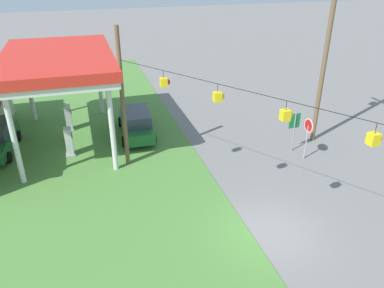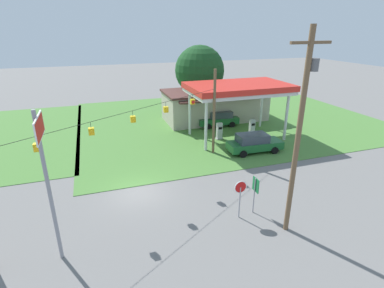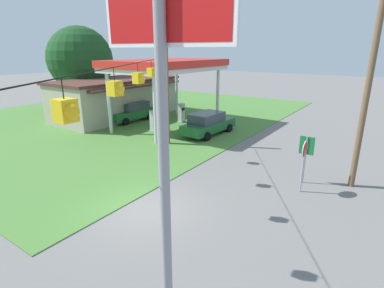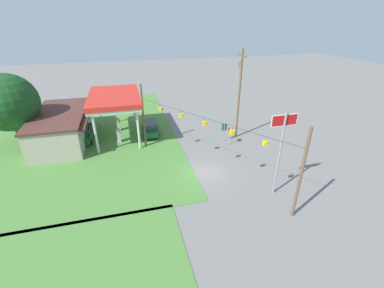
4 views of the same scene
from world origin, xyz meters
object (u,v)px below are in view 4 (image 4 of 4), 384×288
stop_sign_overhead (282,138)px  car_at_pumps_front (151,127)px  car_at_pumps_rear (85,134)px  gas_station_store (62,127)px  stop_sign_roadside (229,131)px  fuel_pump_near (119,136)px  route_sign (224,129)px  fuel_pump_far (119,125)px  tree_behind_station (8,103)px  gas_station_canopy (114,99)px  utility_pole_main (239,91)px

stop_sign_overhead → car_at_pumps_front: bearing=29.3°
car_at_pumps_front → car_at_pumps_rear: bearing=92.7°
gas_station_store → stop_sign_roadside: size_ratio=5.03×
fuel_pump_near → route_sign: 13.27m
stop_sign_roadside → stop_sign_overhead: size_ratio=0.32×
fuel_pump_far → tree_behind_station: bearing=98.5°
car_at_pumps_rear → tree_behind_station: 8.75m
gas_station_canopy → utility_pole_main: 15.53m
fuel_pump_far → car_at_pumps_rear: bearing=116.6°
gas_station_store → fuel_pump_near: bearing=-108.9°
fuel_pump_far → car_at_pumps_front: size_ratio=0.34×
car_at_pumps_rear → stop_sign_overhead: stop_sign_overhead is taller
stop_sign_overhead → utility_pole_main: bearing=-8.0°
gas_station_store → stop_sign_roadside: bearing=-108.7°
fuel_pump_near → utility_pole_main: (-2.27, -14.92, 5.31)m
fuel_pump_near → stop_sign_overhead: stop_sign_overhead is taller
fuel_pump_far → car_at_pumps_rear: (-2.10, 4.20, 0.09)m
gas_station_store → fuel_pump_far: 7.00m
fuel_pump_near → car_at_pumps_front: (1.65, -4.20, 0.08)m
gas_station_store → fuel_pump_near: gas_station_store is taller
gas_station_canopy → tree_behind_station: 11.68m
fuel_pump_far → utility_pole_main: bearing=-112.2°
fuel_pump_near → stop_sign_overhead: bearing=-137.4°
route_sign → tree_behind_station: bearing=77.8°
gas_station_store → fuel_pump_far: bearing=-77.6°
fuel_pump_far → stop_sign_roadside: 15.41m
tree_behind_station → utility_pole_main: bearing=-99.2°
gas_station_store → utility_pole_main: (-4.59, -21.68, 4.26)m
gas_station_store → car_at_pumps_rear: bearing=-103.6°
tree_behind_station → gas_station_canopy: bearing=-90.7°
route_sign → fuel_pump_far: bearing=61.2°
stop_sign_overhead → gas_station_canopy: bearing=39.0°
fuel_pump_far → car_at_pumps_rear: size_ratio=0.36×
gas_station_canopy → fuel_pump_far: size_ratio=5.71×
fuel_pump_far → gas_station_canopy: bearing=180.0°
gas_station_canopy → stop_sign_overhead: (-16.30, -13.22, 0.31)m
route_sign → stop_sign_roadside: bearing=-170.6°
car_at_pumps_rear → stop_sign_overhead: bearing=51.4°
route_sign → utility_pole_main: bearing=-64.8°
route_sign → utility_pole_main: (0.98, -2.08, 4.44)m
fuel_pump_near → stop_sign_overhead: (-14.40, -13.22, 4.60)m
stop_sign_roadside → utility_pole_main: size_ratio=0.23×
gas_station_store → tree_behind_station: size_ratio=1.43×
stop_sign_roadside → utility_pole_main: bearing=137.9°
utility_pole_main → tree_behind_station: utility_pole_main is taller
fuel_pump_far → tree_behind_station: 12.68m
gas_station_canopy → route_sign: 14.25m
route_sign → gas_station_canopy: bearing=68.1°
car_at_pumps_rear → route_sign: route_sign is taller
gas_station_store → route_sign: bearing=-105.9°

